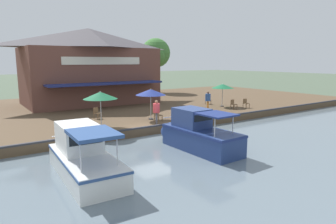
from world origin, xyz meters
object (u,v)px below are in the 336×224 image
Objects in this scene: motorboat_fourth_along at (81,155)px; waterfront_restaurant at (90,66)px; cafe_chair_beside_entrance at (246,103)px; motorboat_outer_channel at (194,134)px; mooring_post at (191,114)px; patio_umbrella_mid_patio_right at (151,92)px; cafe_chair_under_first_umbrella at (208,99)px; cafe_chair_mid_patio at (158,114)px; cafe_chair_back_row_seat at (233,104)px; person_at_quay_edge at (208,98)px; patio_umbrella_near_quay_edge at (100,95)px; cafe_chair_facing_river at (97,112)px; patio_umbrella_back_row at (223,86)px; person_near_entrance at (156,109)px; tree_behind_restaurant at (156,54)px.

waterfront_restaurant is at bearing 158.68° from motorboat_fourth_along.
cafe_chair_beside_entrance is 0.15× the size of motorboat_outer_channel.
motorboat_fourth_along is 6.44× the size of mooring_post.
cafe_chair_under_first_umbrella is at bearing 112.45° from patio_umbrella_mid_patio_right.
cafe_chair_back_row_seat is at bearing 95.17° from cafe_chair_mid_patio.
motorboat_outer_channel reaches higher than person_at_quay_edge.
patio_umbrella_near_quay_edge reaches higher than cafe_chair_mid_patio.
waterfront_restaurant reaches higher than cafe_chair_facing_river.
patio_umbrella_near_quay_edge is at bearing 150.97° from motorboat_fourth_along.
cafe_chair_beside_entrance is 18.81m from motorboat_fourth_along.
patio_umbrella_mid_patio_right is 1.77m from cafe_chair_mid_patio.
cafe_chair_beside_entrance is (1.86, 1.24, -1.49)m from patio_umbrella_back_row.
person_near_entrance is (4.24, 2.68, 0.57)m from cafe_chair_facing_river.
person_at_quay_edge is at bearing -41.64° from cafe_chair_under_first_umbrella.
waterfront_restaurant reaches higher than patio_umbrella_near_quay_edge.
waterfront_restaurant is 15.71× the size of cafe_chair_facing_river.
cafe_chair_mid_patio is at bearing -74.93° from person_at_quay_edge.
motorboat_fourth_along reaches higher than cafe_chair_under_first_umbrella.
cafe_chair_back_row_seat is at bearing 91.70° from patio_umbrella_near_quay_edge.
mooring_post is (3.78, -6.84, -1.46)m from patio_umbrella_back_row.
patio_umbrella_mid_patio_right is 9.86m from cafe_chair_under_first_umbrella.
patio_umbrella_mid_patio_right is at bearing -90.01° from cafe_chair_back_row_seat.
motorboat_outer_channel is at bearing -10.71° from cafe_chair_mid_patio.
cafe_chair_under_first_umbrella is (-3.72, 9.00, -1.58)m from patio_umbrella_mid_patio_right.
patio_umbrella_back_row is 1.32× the size of person_at_quay_edge.
tree_behind_restaurant reaches higher than motorboat_outer_channel.
cafe_chair_mid_patio is (12.19, 0.58, -3.40)m from waterfront_restaurant.
waterfront_restaurant is 12.90m from person_at_quay_edge.
cafe_chair_facing_river is 0.51× the size of person_at_quay_edge.
tree_behind_restaurant is (-5.62, 11.53, 1.46)m from waterfront_restaurant.
cafe_chair_under_first_umbrella is 19.31m from motorboat_fourth_along.
patio_umbrella_back_row reaches higher than motorboat_fourth_along.
waterfront_restaurant is at bearing 162.63° from cafe_chair_facing_river.
cafe_chair_facing_river is at bearing -130.11° from mooring_post.
cafe_chair_back_row_seat is at bearing -8.56° from patio_umbrella_back_row.
mooring_post is at bearing -24.83° from tree_behind_restaurant.
cafe_chair_facing_river is (-2.53, -3.25, -1.58)m from patio_umbrella_mid_patio_right.
cafe_chair_beside_entrance is at bearing 78.79° from cafe_chair_facing_river.
patio_umbrella_back_row is at bearing 44.55° from waterfront_restaurant.
motorboat_fourth_along is at bearing -70.52° from cafe_chair_beside_entrance.
cafe_chair_beside_entrance is at bearing 89.16° from patio_umbrella_mid_patio_right.
person_near_entrance is at bearing 32.28° from cafe_chair_facing_river.
patio_umbrella_near_quay_edge is 10.75m from person_at_quay_edge.
person_near_entrance is 4.68m from motorboat_outer_channel.
patio_umbrella_near_quay_edge is at bearing -72.58° from cafe_chair_under_first_umbrella.
motorboat_outer_channel is (6.17, -11.24, -0.17)m from cafe_chair_beside_entrance.
cafe_chair_back_row_seat is 0.86× the size of mooring_post.
cafe_chair_under_first_umbrella is at bearing 50.99° from waterfront_restaurant.
patio_umbrella_mid_patio_right is 2.07m from person_near_entrance.
mooring_post is (1.92, -8.08, 0.02)m from cafe_chair_beside_entrance.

